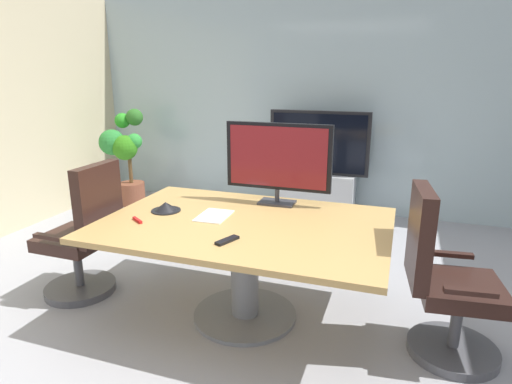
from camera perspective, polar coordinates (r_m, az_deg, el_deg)
The scene contains 12 objects.
ground_plane at distance 3.18m, azimuth -2.18°, elevation -17.81°, with size 7.31×7.31×0.00m, color #99999E.
wall_back_glass_partition at distance 5.55m, azimuth 9.07°, elevation 11.35°, with size 6.31×0.10×2.70m, color #9EB2B7.
conference_table at distance 3.07m, azimuth -1.53°, elevation -6.96°, with size 1.98×1.34×0.74m.
office_chair_left at distance 3.69m, azimuth -21.75°, elevation -6.10°, with size 0.60×0.57×1.09m.
office_chair_right at distance 2.98m, azimuth 23.65°, elevation -11.62°, with size 0.62×0.60×1.09m.
tv_monitor at distance 3.34m, azimuth 2.93°, elevation 4.40°, with size 0.84×0.18×0.64m.
wall_display_unit at distance 5.35m, azimuth 8.16°, elevation 1.33°, with size 1.20×0.36×1.31m.
potted_plant at distance 5.97m, azimuth -17.03°, elevation 4.87°, with size 0.55×0.56×1.28m.
conference_phone at distance 3.30m, azimuth -11.86°, elevation -1.96°, with size 0.22×0.22×0.07m.
remote_control at distance 2.67m, azimuth -3.86°, elevation -6.40°, with size 0.05×0.17×0.02m, color black.
whiteboard_marker at distance 3.12m, azimuth -15.45°, elevation -3.61°, with size 0.13×0.02×0.02m, color red.
paper_notepad at distance 3.13m, azimuth -5.60°, elevation -3.15°, with size 0.21×0.30×0.01m, color white.
Camera 1 is at (0.97, -2.47, 1.76)m, focal length 30.18 mm.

